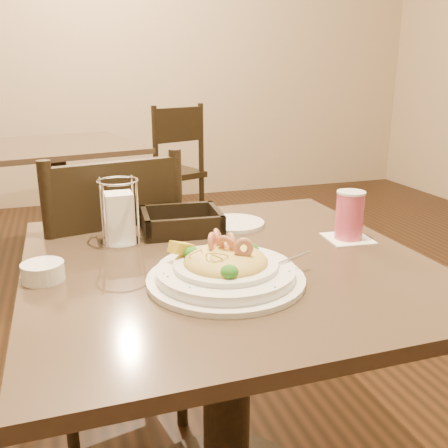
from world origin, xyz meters
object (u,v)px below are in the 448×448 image
object	(u,v)px
side_plate	(234,223)
background_table	(58,182)
main_table	(227,347)
napkin_caddy	(120,216)
butter_ramekin	(43,272)
dining_chair_near	(109,286)
drink_glass	(350,216)
dining_chair_far	(169,168)
bread_basket	(182,224)
pasta_bowl	(225,269)

from	to	relation	value
side_plate	background_table	bearing A→B (deg)	104.70
main_table	napkin_caddy	xyz separation A→B (m)	(-0.22, 0.19, 0.30)
napkin_caddy	butter_ramekin	world-z (taller)	napkin_caddy
dining_chair_near	drink_glass	world-z (taller)	dining_chair_near
background_table	dining_chair_far	distance (m)	0.78
dining_chair_far	napkin_caddy	world-z (taller)	dining_chair_far
dining_chair_near	bread_basket	distance (m)	0.38
dining_chair_near	dining_chair_far	xyz separation A→B (m)	(0.60, 1.87, 0.00)
main_table	background_table	size ratio (longest dim) A/B	0.84
main_table	dining_chair_far	distance (m)	2.35
dining_chair_near	napkin_caddy	xyz separation A→B (m)	(0.02, -0.26, 0.30)
background_table	drink_glass	bearing A→B (deg)	-70.50
napkin_caddy	side_plate	size ratio (longest dim) A/B	0.98
side_plate	pasta_bowl	bearing A→B (deg)	-112.02
dining_chair_far	butter_ramekin	distance (m)	2.45
butter_ramekin	dining_chair_far	bearing A→B (deg)	71.90
drink_glass	side_plate	world-z (taller)	drink_glass
bread_basket	butter_ramekin	size ratio (longest dim) A/B	2.51
main_table	butter_ramekin	bearing A→B (deg)	179.02
background_table	pasta_bowl	world-z (taller)	pasta_bowl
side_plate	main_table	bearing A→B (deg)	-113.18
pasta_bowl	napkin_caddy	distance (m)	0.36
background_table	side_plate	world-z (taller)	side_plate
main_table	side_plate	xyz separation A→B (m)	(0.10, 0.24, 0.23)
dining_chair_far	dining_chair_near	bearing A→B (deg)	51.94
main_table	dining_chair_near	xyz separation A→B (m)	(-0.24, 0.46, -0.00)
bread_basket	side_plate	xyz separation A→B (m)	(0.15, 0.01, -0.02)
dining_chair_far	pasta_bowl	distance (m)	2.49
background_table	pasta_bowl	xyz separation A→B (m)	(0.33, -2.20, 0.26)
background_table	napkin_caddy	distance (m)	1.91
dining_chair_near	bread_basket	bearing A→B (deg)	118.93
bread_basket	pasta_bowl	bearing A→B (deg)	-88.98
dining_chair_near	dining_chair_far	world-z (taller)	same
background_table	dining_chair_near	bearing A→B (deg)	-85.12
dining_chair_far	main_table	bearing A→B (deg)	60.84
main_table	background_table	bearing A→B (deg)	100.26
bread_basket	side_plate	world-z (taller)	bread_basket
drink_glass	butter_ramekin	bearing A→B (deg)	-177.41
bread_basket	butter_ramekin	xyz separation A→B (m)	(-0.35, -0.23, -0.00)
pasta_bowl	butter_ramekin	xyz separation A→B (m)	(-0.36, 0.13, -0.01)
background_table	pasta_bowl	bearing A→B (deg)	-81.37
main_table	dining_chair_near	distance (m)	0.51
bread_basket	main_table	bearing A→B (deg)	-78.40
main_table	pasta_bowl	world-z (taller)	pasta_bowl
bread_basket	napkin_caddy	xyz separation A→B (m)	(-0.17, -0.05, 0.05)
pasta_bowl	bread_basket	distance (m)	0.36
background_table	side_plate	size ratio (longest dim) A/B	6.35
dining_chair_near	pasta_bowl	size ratio (longest dim) A/B	2.57
main_table	dining_chair_far	bearing A→B (deg)	81.25
dining_chair_near	napkin_caddy	world-z (taller)	dining_chair_near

